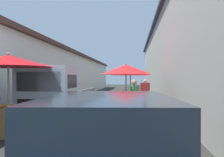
% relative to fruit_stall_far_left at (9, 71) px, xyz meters
% --- Properties ---
extents(ground, '(90.00, 90.00, 0.00)m').
position_rel_fruit_stall_far_left_xyz_m(ground, '(8.42, -1.94, -1.86)').
color(ground, '#282826').
extents(building_left_whitewash, '(49.80, 7.50, 3.90)m').
position_rel_fruit_stall_far_left_xyz_m(building_left_whitewash, '(10.67, 4.89, 0.10)').
color(building_left_whitewash, silver).
rests_on(building_left_whitewash, ground).
extents(building_right_concrete, '(49.80, 7.50, 6.26)m').
position_rel_fruit_stall_far_left_xyz_m(building_right_concrete, '(10.67, -8.77, 1.28)').
color(building_right_concrete, '#A39E93').
rests_on(building_right_concrete, ground).
extents(fruit_stall_far_left, '(2.50, 2.50, 2.40)m').
position_rel_fruit_stall_far_left_xyz_m(fruit_stall_far_left, '(0.00, 0.00, 0.00)').
color(fruit_stall_far_left, '#9E9EA3').
rests_on(fruit_stall_far_left, ground).
extents(fruit_stall_mid_lane, '(2.13, 2.13, 2.26)m').
position_rel_fruit_stall_far_left_xyz_m(fruit_stall_mid_lane, '(7.13, -3.32, -0.24)').
color(fruit_stall_mid_lane, '#9E9EA3').
rests_on(fruit_stall_mid_lane, ground).
extents(fruit_stall_far_right, '(2.27, 2.27, 2.34)m').
position_rel_fruit_stall_far_left_xyz_m(fruit_stall_far_right, '(4.31, -3.17, -0.10)').
color(fruit_stall_far_right, '#9E9EA3').
rests_on(fruit_stall_far_right, ground).
extents(hatchback_car, '(4.01, 2.12, 1.45)m').
position_rel_fruit_stall_far_left_xyz_m(hatchback_car, '(-3.55, -3.24, -1.12)').
color(hatchback_car, '#0F1438').
rests_on(hatchback_car, ground).
extents(delivery_truck, '(4.98, 2.12, 2.08)m').
position_rel_fruit_stall_far_left_xyz_m(delivery_truck, '(2.24, -0.61, -0.82)').
color(delivery_truck, black).
rests_on(delivery_truck, ground).
extents(vendor_by_crates, '(0.24, 0.63, 1.56)m').
position_rel_fruit_stall_far_left_xyz_m(vendor_by_crates, '(9.61, -4.26, -0.97)').
color(vendor_by_crates, '#232328').
rests_on(vendor_by_crates, ground).
extents(vendor_in_shade, '(0.56, 0.42, 1.61)m').
position_rel_fruit_stall_far_left_xyz_m(vendor_in_shade, '(2.68, -3.55, -0.93)').
color(vendor_in_shade, '#665B4C').
rests_on(vendor_in_shade, ground).
extents(plastic_stool, '(0.30, 0.30, 0.43)m').
position_rel_fruit_stall_far_left_xyz_m(plastic_stool, '(9.33, -2.70, -1.53)').
color(plastic_stool, red).
rests_on(plastic_stool, ground).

